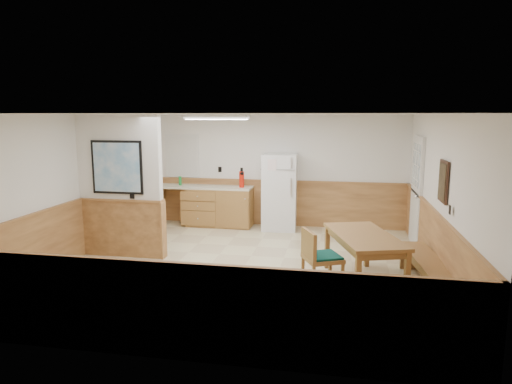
% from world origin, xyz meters
% --- Properties ---
extents(ground, '(6.00, 6.00, 0.00)m').
position_xyz_m(ground, '(0.00, 0.00, 0.00)').
color(ground, beige).
rests_on(ground, ground).
extents(ceiling, '(6.00, 6.00, 0.02)m').
position_xyz_m(ceiling, '(0.00, 0.00, 2.50)').
color(ceiling, white).
rests_on(ceiling, back_wall).
extents(back_wall, '(6.00, 0.02, 2.50)m').
position_xyz_m(back_wall, '(0.00, 3.00, 1.25)').
color(back_wall, white).
rests_on(back_wall, ground).
extents(right_wall, '(0.02, 6.00, 2.50)m').
position_xyz_m(right_wall, '(3.00, 0.00, 1.25)').
color(right_wall, white).
rests_on(right_wall, ground).
extents(left_wall, '(0.02, 6.00, 2.50)m').
position_xyz_m(left_wall, '(-3.00, 0.00, 1.25)').
color(left_wall, white).
rests_on(left_wall, ground).
extents(wainscot_back, '(6.00, 0.04, 1.00)m').
position_xyz_m(wainscot_back, '(0.00, 2.98, 0.50)').
color(wainscot_back, tan).
rests_on(wainscot_back, ground).
extents(wainscot_right, '(0.04, 6.00, 1.00)m').
position_xyz_m(wainscot_right, '(2.98, 0.00, 0.50)').
color(wainscot_right, tan).
rests_on(wainscot_right, ground).
extents(wainscot_left, '(0.04, 6.00, 1.00)m').
position_xyz_m(wainscot_left, '(-2.98, 0.00, 0.50)').
color(wainscot_left, tan).
rests_on(wainscot_left, ground).
extents(partition_wall, '(1.50, 0.20, 2.50)m').
position_xyz_m(partition_wall, '(-2.25, 0.19, 1.23)').
color(partition_wall, white).
rests_on(partition_wall, ground).
extents(kitchen_counter, '(2.20, 0.61, 1.00)m').
position_xyz_m(kitchen_counter, '(-1.21, 2.68, 0.46)').
color(kitchen_counter, olive).
rests_on(kitchen_counter, ground).
extents(exterior_door, '(0.07, 1.02, 2.15)m').
position_xyz_m(exterior_door, '(2.96, 1.90, 1.05)').
color(exterior_door, silver).
rests_on(exterior_door, ground).
extents(kitchen_window, '(0.80, 0.04, 1.00)m').
position_xyz_m(kitchen_window, '(-2.10, 2.98, 1.55)').
color(kitchen_window, silver).
rests_on(kitchen_window, back_wall).
extents(wall_painting, '(0.04, 0.50, 0.60)m').
position_xyz_m(wall_painting, '(2.97, -0.30, 1.55)').
color(wall_painting, '#341F15').
rests_on(wall_painting, right_wall).
extents(fluorescent_fixture, '(1.20, 0.30, 0.09)m').
position_xyz_m(fluorescent_fixture, '(-0.80, 1.30, 2.45)').
color(fluorescent_fixture, silver).
rests_on(fluorescent_fixture, ceiling).
extents(refrigerator, '(0.77, 0.74, 1.66)m').
position_xyz_m(refrigerator, '(0.23, 2.63, 0.83)').
color(refrigerator, white).
rests_on(refrigerator, ground).
extents(dining_table, '(1.24, 1.76, 0.75)m').
position_xyz_m(dining_table, '(1.89, -0.42, 0.65)').
color(dining_table, brown).
rests_on(dining_table, ground).
extents(dining_bench, '(0.55, 1.77, 0.45)m').
position_xyz_m(dining_bench, '(2.79, -0.43, 0.35)').
color(dining_bench, brown).
rests_on(dining_bench, ground).
extents(dining_chair, '(0.84, 0.72, 0.85)m').
position_xyz_m(dining_chair, '(1.21, -0.68, 0.49)').
color(dining_chair, brown).
rests_on(dining_chair, ground).
extents(fire_extinguisher, '(0.14, 0.14, 0.44)m').
position_xyz_m(fire_extinguisher, '(-0.62, 2.65, 1.09)').
color(fire_extinguisher, red).
rests_on(fire_extinguisher, kitchen_counter).
extents(soap_bottle, '(0.09, 0.09, 0.20)m').
position_xyz_m(soap_bottle, '(-2.07, 2.71, 1.00)').
color(soap_bottle, '#1A9136').
rests_on(soap_bottle, kitchen_counter).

